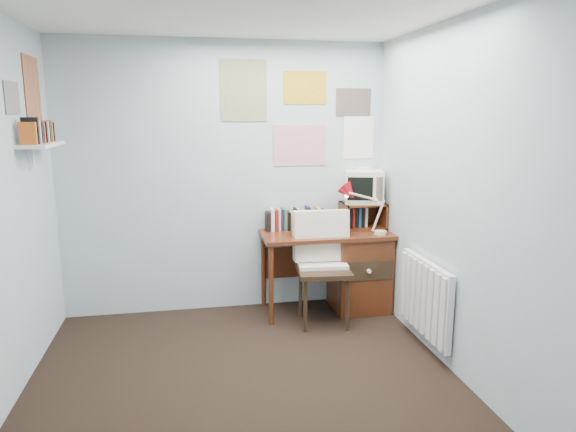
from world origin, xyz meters
The scene contains 13 objects.
ground centered at (0.00, 0.00, 0.00)m, with size 3.50×3.50×0.00m, color black.
back_wall centered at (0.00, 1.75, 1.25)m, with size 3.00×0.02×2.50m, color #A5B2BC.
right_wall centered at (1.50, 0.00, 1.25)m, with size 0.02×3.50×2.50m, color #A5B2BC.
desk centered at (1.17, 1.48, 0.41)m, with size 1.20×0.55×0.76m.
desk_chair centered at (0.80, 1.18, 0.49)m, with size 0.50×0.47×0.97m, color black.
desk_lamp centered at (1.37, 1.32, 0.97)m, with size 0.29×0.25×0.41m, color #A90B16.
tv_riser centered at (1.29, 1.59, 0.89)m, with size 0.40×0.30×0.25m, color #582814.
crt_tv centered at (1.30, 1.61, 1.18)m, with size 0.35×0.33×0.33m, color beige.
book_row centered at (0.66, 1.66, 0.87)m, with size 0.60×0.14×0.22m, color #582814.
radiator centered at (1.46, 0.55, 0.42)m, with size 0.09×0.80×0.60m, color white.
wall_shelf centered at (-1.40, 1.10, 1.62)m, with size 0.20×0.62×0.24m, color white.
posters_back centered at (0.70, 1.74, 1.85)m, with size 1.20×0.01×0.90m, color white.
posters_left centered at (-1.49, 1.10, 2.00)m, with size 0.01×0.70×0.60m, color white.
Camera 1 is at (-0.34, -3.01, 1.85)m, focal length 32.00 mm.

